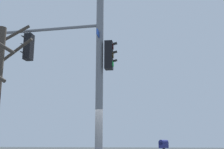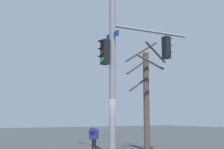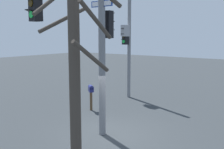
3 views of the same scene
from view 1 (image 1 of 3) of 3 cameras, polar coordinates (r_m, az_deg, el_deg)
The scene contains 2 objects.
main_signal_pole_assembly at distance 11.02m, azimuth -4.60°, elevation 7.08°, with size 3.14×4.85×9.88m.
mailbox at distance 13.08m, azimuth 10.44°, elevation -14.19°, with size 0.49×0.46×1.41m.
Camera 1 is at (9.92, 1.31, 1.45)m, focal length 45.07 mm.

